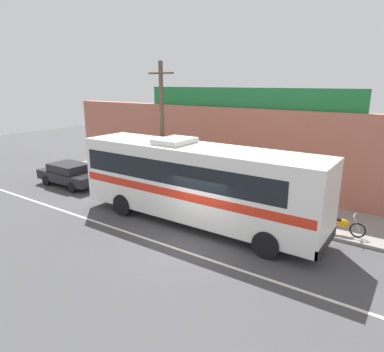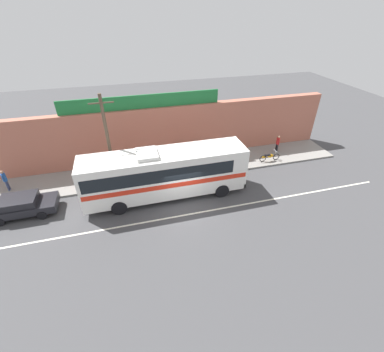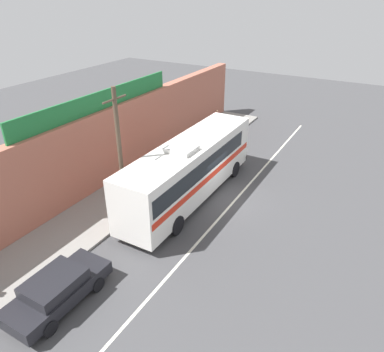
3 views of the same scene
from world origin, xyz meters
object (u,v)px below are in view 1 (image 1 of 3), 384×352
(utility_pole, at_px, (162,128))
(pedestrian_far_right, at_px, (282,190))
(parked_car, at_px, (70,174))
(intercity_bus, at_px, (194,179))
(motorcycle_purple, at_px, (340,224))
(pedestrian_near_shop, at_px, (91,156))
(motorcycle_orange, at_px, (301,215))

(utility_pole, distance_m, pedestrian_far_right, 6.93)
(parked_car, relative_size, pedestrian_far_right, 2.54)
(intercity_bus, relative_size, parked_car, 2.65)
(intercity_bus, xyz_separation_m, pedestrian_far_right, (2.76, 3.48, -0.94))
(utility_pole, height_order, motorcycle_purple, utility_pole)
(intercity_bus, distance_m, utility_pole, 4.38)
(motorcycle_purple, distance_m, pedestrian_near_shop, 17.12)
(utility_pole, bearing_deg, motorcycle_purple, 1.18)
(intercity_bus, height_order, motorcycle_purple, intercity_bus)
(utility_pole, relative_size, motorcycle_purple, 3.64)
(motorcycle_purple, bearing_deg, parked_car, -173.50)
(motorcycle_orange, bearing_deg, pedestrian_near_shop, 175.20)
(motorcycle_orange, xyz_separation_m, motorcycle_purple, (1.60, -0.06, 0.00))
(utility_pole, xyz_separation_m, pedestrian_near_shop, (-7.86, 1.54, -2.69))
(intercity_bus, xyz_separation_m, motorcycle_orange, (4.14, 2.28, -1.50))
(intercity_bus, xyz_separation_m, motorcycle_purple, (5.74, 2.22, -1.50))
(utility_pole, xyz_separation_m, motorcycle_orange, (7.60, 0.25, -3.25))
(parked_car, height_order, motorcycle_purple, parked_car)
(intercity_bus, distance_m, motorcycle_purple, 6.34)
(intercity_bus, bearing_deg, pedestrian_near_shop, 162.46)
(motorcycle_purple, height_order, pedestrian_far_right, pedestrian_far_right)
(parked_car, distance_m, pedestrian_far_right, 12.72)
(intercity_bus, distance_m, pedestrian_far_right, 4.54)
(utility_pole, relative_size, pedestrian_near_shop, 4.19)
(parked_car, bearing_deg, utility_pole, 14.25)
(parked_car, xyz_separation_m, utility_pole, (6.13, 1.56, 3.08))
(intercity_bus, distance_m, motorcycle_orange, 4.96)
(parked_car, bearing_deg, motorcycle_orange, 7.48)
(motorcycle_orange, relative_size, motorcycle_purple, 1.00)
(motorcycle_orange, distance_m, pedestrian_near_shop, 15.52)
(motorcycle_orange, height_order, pedestrian_near_shop, pedestrian_near_shop)
(utility_pole, height_order, motorcycle_orange, utility_pole)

